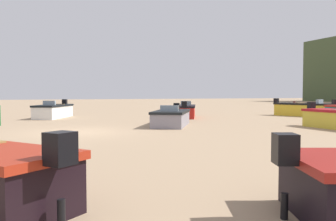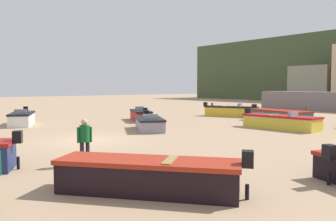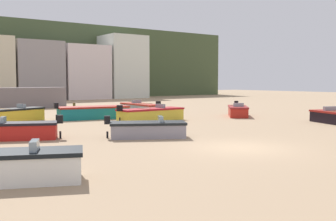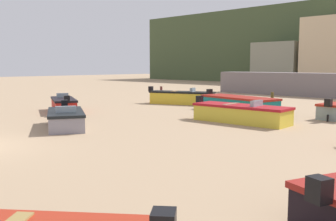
{
  "view_description": "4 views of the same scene",
  "coord_description": "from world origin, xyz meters",
  "px_view_note": "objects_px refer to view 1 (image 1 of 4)",
  "views": [
    {
      "loc": [
        15.59,
        -1.45,
        1.66
      ],
      "look_at": [
        -2.4,
        5.06,
        0.73
      ],
      "focal_mm": 38.63,
      "sensor_mm": 36.0,
      "label": 1
    },
    {
      "loc": [
        16.48,
        -7.94,
        2.74
      ],
      "look_at": [
        -1.99,
        6.81,
        1.12
      ],
      "focal_mm": 37.84,
      "sensor_mm": 36.0,
      "label": 2
    },
    {
      "loc": [
        -12.36,
        -11.94,
        2.81
      ],
      "look_at": [
        2.38,
        8.51,
        0.97
      ],
      "focal_mm": 43.48,
      "sensor_mm": 36.0,
      "label": 3
    },
    {
      "loc": [
        14.12,
        -4.16,
        2.85
      ],
      "look_at": [
        0.4,
        9.65,
        0.55
      ],
      "focal_mm": 41.22,
      "sensor_mm": 36.0,
      "label": 4
    }
  ],
  "objects_px": {
    "boat_grey_7": "(171,118)",
    "boat_white_5": "(54,111)",
    "boat_red_1": "(186,111)",
    "boat_yellow_10": "(308,110)",
    "mooring_post_mid_beach": "(294,106)"
  },
  "relations": [
    {
      "from": "boat_white_5",
      "to": "boat_grey_7",
      "type": "bearing_deg",
      "value": 147.51
    },
    {
      "from": "boat_yellow_10",
      "to": "mooring_post_mid_beach",
      "type": "relative_size",
      "value": 5.32
    },
    {
      "from": "boat_grey_7",
      "to": "boat_white_5",
      "type": "bearing_deg",
      "value": -27.26
    },
    {
      "from": "boat_red_1",
      "to": "mooring_post_mid_beach",
      "type": "relative_size",
      "value": 4.28
    },
    {
      "from": "mooring_post_mid_beach",
      "to": "boat_yellow_10",
      "type": "bearing_deg",
      "value": -31.65
    },
    {
      "from": "boat_grey_7",
      "to": "mooring_post_mid_beach",
      "type": "relative_size",
      "value": 4.32
    },
    {
      "from": "boat_red_1",
      "to": "boat_yellow_10",
      "type": "xyz_separation_m",
      "value": [
        1.96,
        8.52,
        0.05
      ]
    },
    {
      "from": "boat_white_5",
      "to": "boat_yellow_10",
      "type": "xyz_separation_m",
      "value": [
        4.53,
        16.93,
        0.02
      ]
    },
    {
      "from": "boat_red_1",
      "to": "boat_white_5",
      "type": "xyz_separation_m",
      "value": [
        -2.57,
        -8.41,
        0.03
      ]
    },
    {
      "from": "boat_grey_7",
      "to": "mooring_post_mid_beach",
      "type": "distance_m",
      "value": 17.9
    },
    {
      "from": "boat_red_1",
      "to": "boat_grey_7",
      "type": "xyz_separation_m",
      "value": [
        5.44,
        -3.05,
        -0.03
      ]
    },
    {
      "from": "mooring_post_mid_beach",
      "to": "boat_white_5",
      "type": "bearing_deg",
      "value": -86.13
    },
    {
      "from": "boat_red_1",
      "to": "boat_white_5",
      "type": "bearing_deg",
      "value": -172.12
    },
    {
      "from": "boat_yellow_10",
      "to": "boat_grey_7",
      "type": "bearing_deg",
      "value": -6.04
    },
    {
      "from": "boat_grey_7",
      "to": "boat_yellow_10",
      "type": "distance_m",
      "value": 12.09
    }
  ]
}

